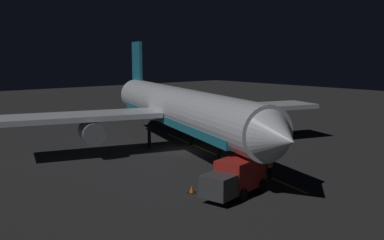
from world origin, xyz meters
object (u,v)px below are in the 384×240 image
(catering_truck, at_px, (251,130))
(traffic_cone_near_right, at_px, (192,190))
(airliner, at_px, (177,109))
(traffic_cone_near_left, at_px, (269,161))
(ground_crew_worker, at_px, (270,167))
(baggage_truck, at_px, (236,178))

(catering_truck, distance_m, traffic_cone_near_right, 20.23)
(airliner, bearing_deg, traffic_cone_near_left, 107.04)
(traffic_cone_near_right, bearing_deg, traffic_cone_near_left, -170.06)
(airliner, relative_size, ground_crew_worker, 22.33)
(baggage_truck, bearing_deg, catering_truck, -140.79)
(airliner, bearing_deg, traffic_cone_near_right, 56.10)
(ground_crew_worker, distance_m, traffic_cone_near_right, 7.44)
(baggage_truck, bearing_deg, traffic_cone_near_left, -153.88)
(catering_truck, relative_size, traffic_cone_near_right, 11.46)
(airliner, height_order, traffic_cone_near_right, airliner)
(baggage_truck, relative_size, traffic_cone_near_right, 10.64)
(airliner, xyz_separation_m, baggage_truck, (5.77, 14.04, -3.07))
(traffic_cone_near_right, bearing_deg, airliner, -123.90)
(ground_crew_worker, bearing_deg, traffic_cone_near_right, -8.54)
(baggage_truck, distance_m, traffic_cone_near_right, 3.33)
(airliner, xyz_separation_m, ground_crew_worker, (0.49, 12.74, -3.47))
(airliner, distance_m, ground_crew_worker, 13.22)
(airliner, distance_m, baggage_truck, 15.49)
(traffic_cone_near_right, bearing_deg, baggage_truck, 130.58)
(ground_crew_worker, bearing_deg, airliner, -92.21)
(traffic_cone_near_right, bearing_deg, catering_truck, -149.78)
(airliner, height_order, traffic_cone_near_left, airliner)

